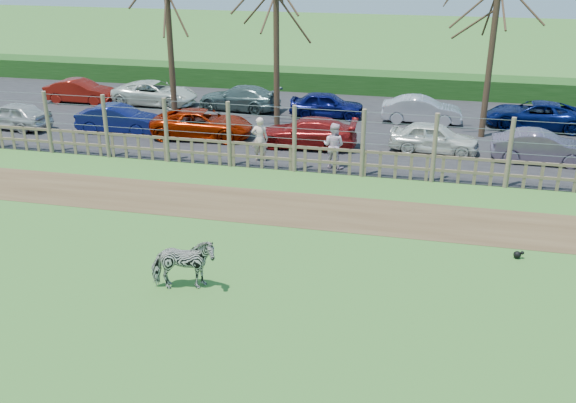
% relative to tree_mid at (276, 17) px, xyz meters
% --- Properties ---
extents(ground, '(120.00, 120.00, 0.00)m').
position_rel_tree_mid_xyz_m(ground, '(2.00, -13.50, -4.87)').
color(ground, '#5B9C42').
rests_on(ground, ground).
extents(dirt_strip, '(34.00, 2.80, 0.01)m').
position_rel_tree_mid_xyz_m(dirt_strip, '(2.00, -9.00, -4.86)').
color(dirt_strip, brown).
rests_on(dirt_strip, ground).
extents(asphalt, '(44.00, 13.00, 0.04)m').
position_rel_tree_mid_xyz_m(asphalt, '(2.00, 1.00, -4.85)').
color(asphalt, '#232326').
rests_on(asphalt, ground).
extents(hedge, '(46.00, 2.00, 1.10)m').
position_rel_tree_mid_xyz_m(hedge, '(2.00, 8.00, -4.32)').
color(hedge, '#1E4716').
rests_on(hedge, ground).
extents(fence, '(30.16, 0.16, 2.50)m').
position_rel_tree_mid_xyz_m(fence, '(2.00, -5.50, -4.06)').
color(fence, brown).
rests_on(fence, ground).
extents(tree_mid, '(4.80, 4.80, 6.83)m').
position_rel_tree_mid_xyz_m(tree_mid, '(0.00, 0.00, 0.00)').
color(tree_mid, '#3D2B1E').
rests_on(tree_mid, ground).
extents(tree_right, '(4.80, 4.80, 7.35)m').
position_rel_tree_mid_xyz_m(tree_right, '(9.00, 0.50, 0.37)').
color(tree_right, '#3D2B1E').
rests_on(tree_right, ground).
extents(zebra, '(1.74, 1.16, 1.35)m').
position_rel_tree_mid_xyz_m(zebra, '(1.16, -14.49, -4.19)').
color(zebra, gray).
rests_on(zebra, ground).
extents(visitor_a, '(0.70, 0.53, 1.72)m').
position_rel_tree_mid_xyz_m(visitor_a, '(0.48, -4.70, -3.96)').
color(visitor_a, beige).
rests_on(visitor_a, asphalt).
extents(visitor_b, '(0.98, 0.85, 1.72)m').
position_rel_tree_mid_xyz_m(visitor_b, '(3.36, -4.90, -3.96)').
color(visitor_b, silver).
rests_on(visitor_b, asphalt).
extents(crow, '(0.28, 0.20, 0.23)m').
position_rel_tree_mid_xyz_m(crow, '(9.39, -10.96, -4.76)').
color(crow, black).
rests_on(crow, ground).
extents(car_0, '(3.66, 1.80, 1.20)m').
position_rel_tree_mid_xyz_m(car_0, '(-11.50, -2.82, -4.23)').
color(car_0, '#BDBAB7').
rests_on(car_0, asphalt).
extents(car_1, '(3.69, 1.43, 1.20)m').
position_rel_tree_mid_xyz_m(car_1, '(-6.58, -2.37, -4.23)').
color(car_1, '#0E1654').
rests_on(car_1, asphalt).
extents(car_2, '(4.47, 2.35, 1.20)m').
position_rel_tree_mid_xyz_m(car_2, '(-2.73, -2.29, -4.23)').
color(car_2, '#931901').
rests_on(car_2, asphalt).
extents(car_3, '(4.18, 1.81, 1.20)m').
position_rel_tree_mid_xyz_m(car_3, '(1.87, -2.59, -4.23)').
color(car_3, maroon).
rests_on(car_3, asphalt).
extents(car_4, '(3.62, 1.67, 1.20)m').
position_rel_tree_mid_xyz_m(car_4, '(6.99, -2.14, -4.23)').
color(car_4, white).
rests_on(car_4, asphalt).
extents(car_5, '(3.66, 1.33, 1.20)m').
position_rel_tree_mid_xyz_m(car_5, '(10.99, -2.51, -4.23)').
color(car_5, '#615267').
rests_on(car_5, asphalt).
extents(car_7, '(3.66, 1.31, 1.20)m').
position_rel_tree_mid_xyz_m(car_7, '(-11.01, 2.21, -4.23)').
color(car_7, maroon).
rests_on(car_7, asphalt).
extents(car_8, '(4.36, 2.09, 1.20)m').
position_rel_tree_mid_xyz_m(car_8, '(-7.06, 2.66, -4.23)').
color(car_8, silver).
rests_on(car_8, asphalt).
extents(car_9, '(4.32, 2.20, 1.20)m').
position_rel_tree_mid_xyz_m(car_9, '(-2.57, 2.61, -4.23)').
color(car_9, '#4E6561').
rests_on(car_9, asphalt).
extents(car_10, '(3.59, 1.59, 1.20)m').
position_rel_tree_mid_xyz_m(car_10, '(1.92, 2.23, -4.23)').
color(car_10, '#0A0F4E').
rests_on(car_10, asphalt).
extents(car_11, '(3.66, 1.32, 1.20)m').
position_rel_tree_mid_xyz_m(car_11, '(6.37, 2.21, -4.23)').
color(car_11, '#B6B3BB').
rests_on(car_11, asphalt).
extents(car_12, '(4.44, 2.26, 1.20)m').
position_rel_tree_mid_xyz_m(car_12, '(11.36, 2.43, -4.23)').
color(car_12, '#08134E').
rests_on(car_12, asphalt).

